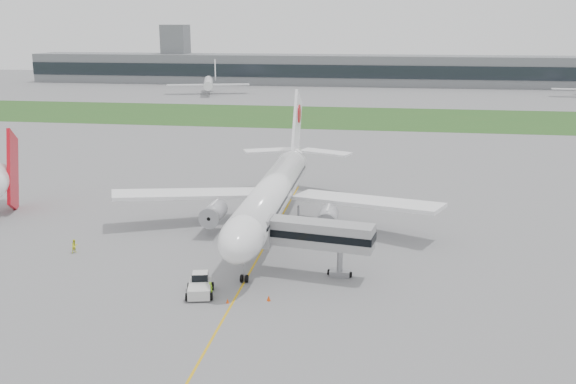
% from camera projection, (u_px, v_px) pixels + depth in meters
% --- Properties ---
extents(ground, '(600.00, 600.00, 0.00)m').
position_uv_depth(ground, '(268.00, 240.00, 87.96)').
color(ground, gray).
rests_on(ground, ground).
extents(apron_markings, '(70.00, 70.00, 0.04)m').
position_uv_depth(apron_markings, '(261.00, 252.00, 83.18)').
color(apron_markings, gold).
rests_on(apron_markings, ground).
extents(grass_strip, '(600.00, 50.00, 0.02)m').
position_uv_depth(grass_strip, '(338.00, 117.00, 202.59)').
color(grass_strip, '#275620').
rests_on(grass_strip, ground).
extents(terminal_building, '(320.00, 22.30, 14.00)m').
position_uv_depth(terminal_building, '(356.00, 70.00, 305.76)').
color(terminal_building, slate).
rests_on(terminal_building, ground).
extents(control_tower, '(12.00, 12.00, 56.00)m').
position_uv_depth(control_tower, '(177.00, 82.00, 322.99)').
color(control_tower, slate).
rests_on(control_tower, ground).
extents(airliner, '(48.13, 53.95, 17.88)m').
position_uv_depth(airliner, '(274.00, 191.00, 91.16)').
color(airliner, white).
rests_on(airliner, ground).
extents(pushback_tug, '(3.64, 4.69, 2.19)m').
position_uv_depth(pushback_tug, '(200.00, 285.00, 70.20)').
color(pushback_tug, silver).
rests_on(pushback_tug, ground).
extents(jet_bridge, '(14.90, 5.28, 6.79)m').
position_uv_depth(jet_bridge, '(307.00, 234.00, 74.67)').
color(jet_bridge, '#9A9A9C').
rests_on(jet_bridge, ground).
extents(safety_cone_left, '(0.36, 0.36, 0.49)m').
position_uv_depth(safety_cone_left, '(228.00, 301.00, 68.06)').
color(safety_cone_left, '#DF450B').
rests_on(safety_cone_left, ground).
extents(safety_cone_right, '(0.44, 0.44, 0.60)m').
position_uv_depth(safety_cone_right, '(269.00, 298.00, 68.61)').
color(safety_cone_right, '#DF450B').
rests_on(safety_cone_right, ground).
extents(ground_crew_near, '(0.72, 0.68, 1.66)m').
position_uv_depth(ground_crew_near, '(210.00, 289.00, 69.68)').
color(ground_crew_near, '#9EF328').
rests_on(ground_crew_near, ground).
extents(ground_crew_far, '(1.01, 1.10, 1.81)m').
position_uv_depth(ground_crew_far, '(75.00, 246.00, 82.83)').
color(ground_crew_far, yellow).
rests_on(ground_crew_far, ground).
extents(distant_aircraft_left, '(41.00, 38.18, 13.09)m').
position_uv_depth(distant_aircraft_left, '(209.00, 94.00, 268.86)').
color(distant_aircraft_left, white).
rests_on(distant_aircraft_left, ground).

